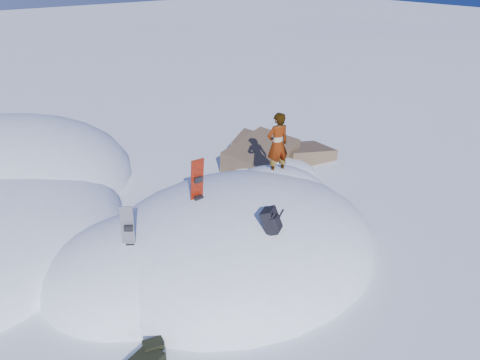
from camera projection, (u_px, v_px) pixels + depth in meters
ground at (238, 250)px, 11.13m from camera, size 120.00×120.00×0.00m
snow_mound at (226, 248)px, 11.21m from camera, size 8.00×6.00×3.00m
rock_outcrop at (271, 168)px, 15.33m from camera, size 4.68×4.41×1.68m
snowboard_red at (197, 191)px, 10.35m from camera, size 0.32×0.26×1.60m
snowboard_dark at (129, 239)px, 9.43m from camera, size 0.31×0.30×1.42m
backpack at (272, 221)px, 9.35m from camera, size 0.51×0.57×0.59m
gear_pile at (145, 360)px, 7.96m from camera, size 0.87×0.68×0.23m
person at (278, 144)px, 12.07m from camera, size 0.69×0.52×1.72m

